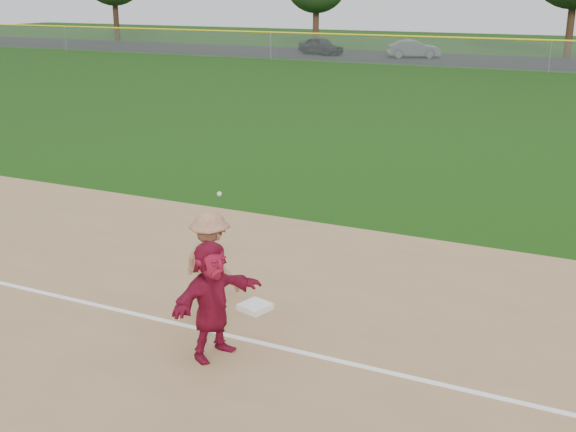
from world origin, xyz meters
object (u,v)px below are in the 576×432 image
at_px(first_base, 255,307).
at_px(base_runner, 212,299).
at_px(car_left, 321,46).
at_px(car_mid, 414,49).

distance_m(first_base, base_runner, 1.84).
xyz_separation_m(car_left, car_mid, (7.54, 0.57, -0.02)).
distance_m(base_runner, car_mid, 48.66).
height_order(car_left, car_mid, car_left).
bearing_deg(car_mid, first_base, 169.02).
bearing_deg(car_left, base_runner, -138.57).
bearing_deg(base_runner, first_base, 23.35).
bearing_deg(car_mid, base_runner, 168.80).
height_order(first_base, base_runner, base_runner).
relative_size(car_left, car_mid, 0.99).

